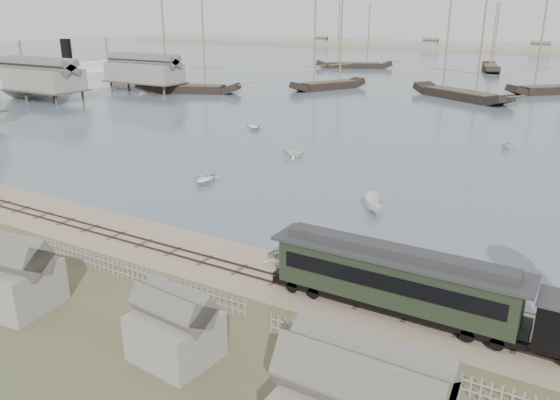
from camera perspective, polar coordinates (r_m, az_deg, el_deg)
The scene contains 22 objects.
ground at distance 39.31m, azimuth -1.43°, elevation -6.53°, with size 600.00×600.00×0.00m, color tan.
harbor_water at distance 201.63m, azimuth 25.76°, elevation 12.36°, with size 600.00×336.00×0.06m, color #4A5D6A.
rail_track at distance 37.79m, azimuth -3.05°, elevation -7.59°, with size 120.00×1.80×0.16m.
picket_fence_west at distance 38.24m, azimuth -15.52°, elevation -8.05°, with size 19.00×0.10×1.20m, color gray, non-canonical shape.
picket_fence_east at distance 28.90m, azimuth 12.49°, elevation -17.40°, with size 15.00×0.10×1.20m, color gray, non-canonical shape.
shed_left at distance 37.57m, azimuth -25.95°, elevation -9.89°, with size 5.00×4.00×4.10m, color gray, non-canonical shape.
shed_mid at distance 29.96m, azimuth -10.72°, elevation -15.81°, with size 4.00×3.50×3.60m, color gray, non-canonical shape.
western_wharf at distance 118.64m, azimuth -23.29°, elevation 11.26°, with size 36.00×56.00×8.00m, color gray, non-canonical shape.
passenger_coach at distance 32.83m, azimuth 11.83°, elevation -7.91°, with size 15.09×2.91×3.67m.
beached_dinghy at distance 38.43m, azimuth 0.75°, elevation -6.50°, with size 3.83×2.74×0.79m, color silver.
steamship at distance 138.56m, azimuth -21.27°, elevation 13.09°, with size 51.43×8.57×11.25m, color silver, non-canonical shape.
rowboat_0 at distance 57.68m, azimuth -7.88°, elevation 2.21°, with size 3.83×2.73×0.79m, color silver.
rowboat_1 at distance 67.11m, azimuth 1.49°, elevation 5.10°, with size 2.91×2.51×1.53m, color silver.
rowboat_2 at distance 49.26m, azimuth 9.73°, elevation -0.42°, with size 3.78×1.42×1.46m, color silver.
rowboat_6 at distance 84.29m, azimuth -2.84°, elevation 7.68°, with size 3.60×2.57×0.75m, color silver.
rowboat_7 at distance 77.65m, azimuth 22.58°, elevation 5.52°, with size 2.68×2.31×1.41m, color silver.
schooner_0 at distance 124.50m, azimuth -9.81°, elevation 15.57°, with size 23.18×5.35×20.00m, color black, non-canonical shape.
schooner_1 at distance 129.00m, azimuth 5.18°, elevation 15.87°, with size 19.32×4.46×20.00m, color black, non-canonical shape.
schooner_2 at distance 119.39m, azimuth 18.77°, elevation 14.73°, with size 24.05×5.55×20.00m, color black, non-canonical shape.
schooner_3 at distance 134.83m, azimuth 27.05°, elevation 14.09°, with size 20.49×4.73×20.00m, color black, non-canonical shape.
schooner_6 at distance 181.22m, azimuth 7.85°, elevation 16.65°, with size 24.18×5.58×20.00m, color black, non-canonical shape.
schooner_7 at distance 181.37m, azimuth 21.51°, elevation 15.57°, with size 20.08×4.63×20.00m, color black, non-canonical shape.
Camera 1 is at (18.90, -30.03, 16.93)m, focal length 35.00 mm.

